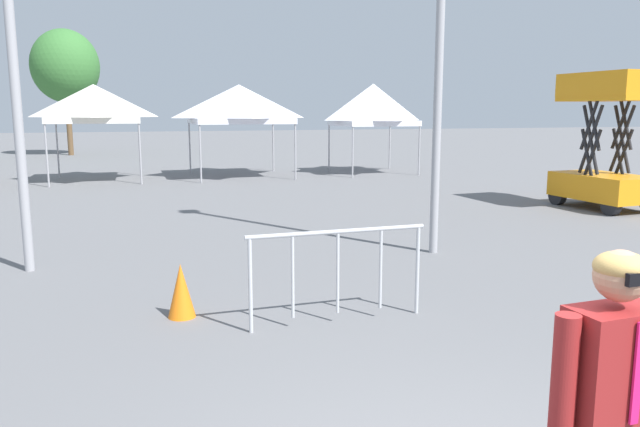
{
  "coord_description": "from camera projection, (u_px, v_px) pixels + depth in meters",
  "views": [
    {
      "loc": [
        -1.79,
        -2.61,
        2.37
      ],
      "look_at": [
        0.11,
        3.45,
        1.3
      ],
      "focal_mm": 34.25,
      "sensor_mm": 36.0,
      "label": 1
    }
  ],
  "objects": [
    {
      "name": "canopy_tent_behind_left",
      "position": [
        373.0,
        105.0,
        23.06
      ],
      "size": [
        2.78,
        2.78,
        3.37
      ],
      "color": "#9E9EA3",
      "rests_on": "ground"
    },
    {
      "name": "canopy_tent_far_right",
      "position": [
        94.0,
        104.0,
        20.41
      ],
      "size": [
        2.98,
        2.98,
        3.24
      ],
      "color": "#9E9EA3",
      "rests_on": "ground"
    },
    {
      "name": "scissor_lift",
      "position": [
        604.0,
        166.0,
        14.8
      ],
      "size": [
        1.53,
        2.37,
        3.26
      ],
      "color": "black",
      "rests_on": "ground"
    },
    {
      "name": "crowd_barrier_near_person",
      "position": [
        338.0,
        258.0,
        6.8
      ],
      "size": [
        2.1,
        0.1,
        1.08
      ],
      "color": "#B7BABF",
      "rests_on": "ground"
    },
    {
      "name": "canopy_tent_behind_right",
      "position": [
        239.0,
        104.0,
        21.78
      ],
      "size": [
        3.44,
        3.44,
        3.28
      ],
      "color": "#9E9EA3",
      "rests_on": "ground"
    },
    {
      "name": "traffic_cone_lot_center",
      "position": [
        181.0,
        291.0,
        7.05
      ],
      "size": [
        0.32,
        0.32,
        0.64
      ],
      "primitive_type": "cone",
      "color": "orange",
      "rests_on": "ground"
    },
    {
      "name": "person_foreground",
      "position": [
        609.0,
        411.0,
        2.75
      ],
      "size": [
        0.65,
        0.27,
        1.78
      ],
      "color": "#33384C",
      "rests_on": "ground"
    },
    {
      "name": "tree_behind_tents_right",
      "position": [
        65.0,
        66.0,
        32.03
      ],
      "size": [
        3.46,
        3.46,
        6.58
      ],
      "color": "brown",
      "rests_on": "ground"
    }
  ]
}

